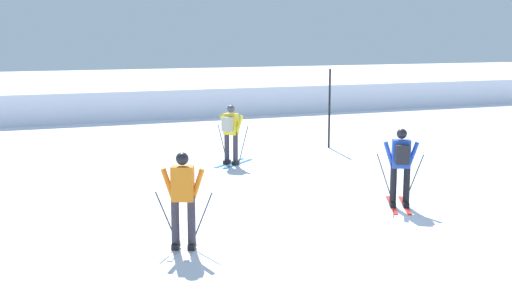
% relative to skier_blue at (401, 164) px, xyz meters
% --- Properties ---
extents(ground_plane, '(120.00, 120.00, 0.00)m').
position_rel_skier_blue_xyz_m(ground_plane, '(-2.15, 0.39, -0.96)').
color(ground_plane, silver).
extents(far_snow_ridge, '(80.00, 8.46, 1.28)m').
position_rel_skier_blue_xyz_m(far_snow_ridge, '(-2.15, 20.91, -0.31)').
color(far_snow_ridge, silver).
rests_on(far_snow_ridge, ground).
extents(skier_blue, '(1.05, 1.60, 1.71)m').
position_rel_skier_blue_xyz_m(skier_blue, '(0.00, 0.00, 0.00)').
color(skier_blue, red).
rests_on(skier_blue, ground).
extents(skier_yellow, '(1.45, 1.32, 1.71)m').
position_rel_skier_blue_xyz_m(skier_yellow, '(-1.69, 5.93, 0.00)').
color(skier_yellow, '#237AC6').
rests_on(skier_yellow, ground).
extents(skier_orange, '(1.01, 1.61, 1.71)m').
position_rel_skier_blue_xyz_m(skier_orange, '(-5.09, -1.05, -0.04)').
color(skier_orange, silver).
rests_on(skier_orange, ground).
extents(trail_marker_pole, '(0.07, 0.07, 2.57)m').
position_rel_skier_blue_xyz_m(trail_marker_pole, '(2.31, 7.53, 0.33)').
color(trail_marker_pole, black).
rests_on(trail_marker_pole, ground).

